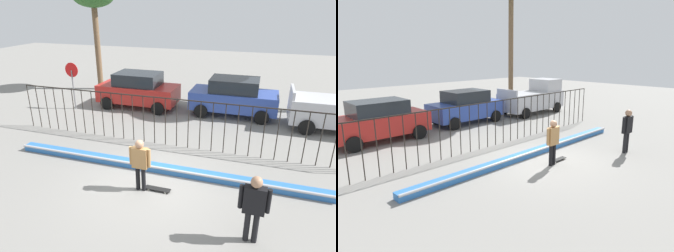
# 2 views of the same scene
# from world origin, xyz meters

# --- Properties ---
(ground_plane) EXTENTS (60.00, 60.00, 0.00)m
(ground_plane) POSITION_xyz_m (0.00, 0.00, 0.00)
(ground_plane) COLOR gray
(bowl_coping_ledge) EXTENTS (11.00, 0.40, 0.27)m
(bowl_coping_ledge) POSITION_xyz_m (0.00, 0.77, 0.12)
(bowl_coping_ledge) COLOR #2D6BB7
(bowl_coping_ledge) RESTS_ON ground
(perimeter_fence) EXTENTS (14.04, 0.04, 1.98)m
(perimeter_fence) POSITION_xyz_m (-0.00, 2.84, 1.20)
(perimeter_fence) COLOR black
(perimeter_fence) RESTS_ON ground
(skateboarder) EXTENTS (0.68, 0.25, 1.68)m
(skateboarder) POSITION_xyz_m (-0.17, -0.44, 1.01)
(skateboarder) COLOR black
(skateboarder) RESTS_ON ground
(skateboard) EXTENTS (0.80, 0.20, 0.07)m
(skateboard) POSITION_xyz_m (0.34, -0.33, 0.06)
(skateboard) COLOR black
(skateboard) RESTS_ON ground
(camera_operator) EXTENTS (0.72, 0.27, 1.78)m
(camera_operator) POSITION_xyz_m (3.16, -1.62, 1.07)
(camera_operator) COLOR black
(camera_operator) RESTS_ON ground
(parked_car_red) EXTENTS (4.30, 2.12, 1.90)m
(parked_car_red) POSITION_xyz_m (-3.42, 7.02, 0.97)
(parked_car_red) COLOR #B2231E
(parked_car_red) RESTS_ON ground
(parked_car_blue) EXTENTS (4.30, 2.12, 1.90)m
(parked_car_blue) POSITION_xyz_m (1.69, 7.30, 0.97)
(parked_car_blue) COLOR #2D479E
(parked_car_blue) RESTS_ON ground
(stop_sign) EXTENTS (0.76, 0.07, 2.50)m
(stop_sign) POSITION_xyz_m (-6.58, 5.64, 1.62)
(stop_sign) COLOR slate
(stop_sign) RESTS_ON ground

